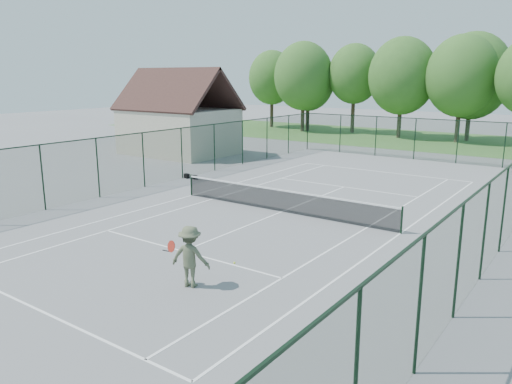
# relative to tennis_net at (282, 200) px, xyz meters

# --- Properties ---
(ground) EXTENTS (140.00, 140.00, 0.00)m
(ground) POSITION_rel_tennis_net_xyz_m (0.00, 0.00, -0.58)
(ground) COLOR gray
(ground) RESTS_ON ground
(grass_far) EXTENTS (80.00, 16.00, 0.01)m
(grass_far) POSITION_rel_tennis_net_xyz_m (0.00, 30.00, -0.57)
(grass_far) COLOR #4E8338
(grass_far) RESTS_ON ground
(court_lines) EXTENTS (11.05, 23.85, 0.01)m
(court_lines) POSITION_rel_tennis_net_xyz_m (0.00, 0.00, -0.57)
(court_lines) COLOR white
(court_lines) RESTS_ON ground
(tennis_net) EXTENTS (11.08, 0.08, 1.10)m
(tennis_net) POSITION_rel_tennis_net_xyz_m (0.00, 0.00, 0.00)
(tennis_net) COLOR black
(tennis_net) RESTS_ON ground
(fence_enclosure) EXTENTS (18.05, 36.05, 3.02)m
(fence_enclosure) POSITION_rel_tennis_net_xyz_m (0.00, 0.00, 0.98)
(fence_enclosure) COLOR #15341F
(fence_enclosure) RESTS_ON ground
(utility_building) EXTENTS (8.60, 6.27, 6.63)m
(utility_building) POSITION_rel_tennis_net_xyz_m (-16.00, 10.00, 2.54)
(utility_building) COLOR beige
(utility_building) RESTS_ON ground
(tree_line_far) EXTENTS (39.40, 6.40, 9.70)m
(tree_line_far) POSITION_rel_tennis_net_xyz_m (0.00, 30.00, 5.42)
(tree_line_far) COLOR #3C2D21
(tree_line_far) RESTS_ON ground
(sports_bag_a) EXTENTS (0.38, 0.28, 0.28)m
(sports_bag_a) POSITION_rel_tennis_net_xyz_m (-8.78, 3.13, -0.44)
(sports_bag_a) COLOR black
(sports_bag_a) RESTS_ON ground
(sports_bag_b) EXTENTS (0.36, 0.29, 0.24)m
(sports_bag_b) POSITION_rel_tennis_net_xyz_m (-8.16, 3.16, -0.45)
(sports_bag_b) COLOR black
(sports_bag_b) RESTS_ON ground
(tennis_player) EXTENTS (2.19, 0.99, 1.82)m
(tennis_player) POSITION_rel_tennis_net_xyz_m (2.26, -8.42, 0.34)
(tennis_player) COLOR #545B40
(tennis_player) RESTS_ON ground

